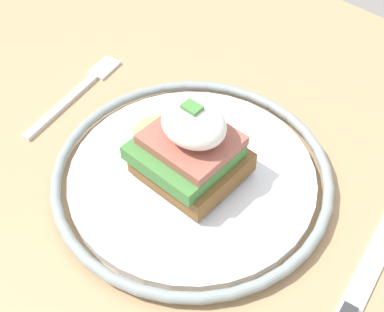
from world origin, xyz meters
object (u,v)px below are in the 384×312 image
at_px(plate, 192,175).
at_px(fork, 78,92).
at_px(sandwich, 190,147).
at_px(knife, 350,310).

relative_size(plate, fork, 1.75).
xyz_separation_m(sandwich, fork, (-0.17, 0.01, -0.04)).
height_order(plate, knife, plate).
bearing_deg(plate, knife, -4.91).
relative_size(sandwich, fork, 0.83).
distance_m(sandwich, fork, 0.18).
bearing_deg(fork, knife, -3.86).
bearing_deg(knife, plate, 175.09).
relative_size(fork, knife, 0.75).
xyz_separation_m(fork, knife, (0.35, -0.02, 0.00)).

